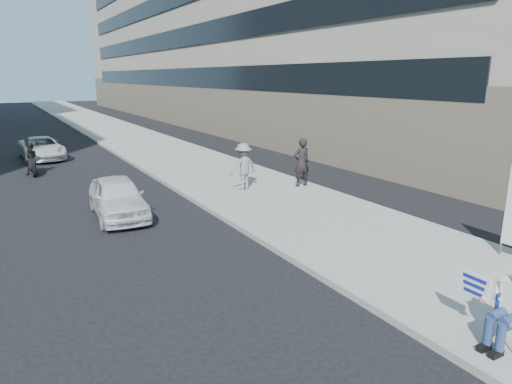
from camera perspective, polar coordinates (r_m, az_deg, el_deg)
ground at (r=9.55m, az=0.77°, el=-12.61°), size 160.00×160.00×0.00m
near_sidewalk at (r=28.89m, az=-12.76°, el=5.49°), size 5.00×120.00×0.15m
near_building at (r=45.11m, az=-1.42°, el=21.53°), size 14.00×70.00×20.00m
seated_protester at (r=8.31m, az=29.08°, el=-12.15°), size 0.83×1.11×1.31m
jogger at (r=17.13m, az=-1.60°, el=3.21°), size 1.22×0.81×1.76m
pedestrian_woman at (r=17.72m, az=5.71°, el=3.71°), size 0.70×0.48×1.88m
white_sedan_near at (r=14.97m, az=-16.90°, el=-0.62°), size 1.71×3.79×1.26m
white_sedan_far at (r=26.97m, az=-25.24°, el=4.98°), size 2.20×4.35×1.18m
motorcycle at (r=22.82m, az=-26.17°, el=3.53°), size 0.75×2.05×1.42m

